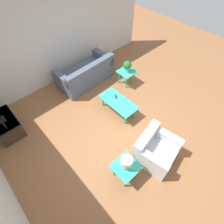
% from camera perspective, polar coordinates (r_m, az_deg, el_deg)
% --- Properties ---
extents(ground_plane, '(14.00, 14.00, 0.00)m').
position_cam_1_polar(ground_plane, '(5.01, 3.00, -4.80)').
color(ground_plane, '#8E5B38').
extents(wall_right, '(0.12, 7.20, 2.70)m').
position_cam_1_polar(wall_right, '(6.06, -18.69, 21.06)').
color(wall_right, silver).
rests_on(wall_right, ground_plane).
extents(sofa, '(1.02, 1.95, 0.85)m').
position_cam_1_polar(sofa, '(6.17, -8.42, 12.09)').
color(sofa, '#4C566B').
rests_on(sofa, ground_plane).
extents(armchair, '(0.99, 1.03, 0.80)m').
position_cam_1_polar(armchair, '(4.40, 13.74, -12.01)').
color(armchair, silver).
rests_on(armchair, ground_plane).
extents(coffee_table, '(1.15, 0.55, 0.40)m').
position_cam_1_polar(coffee_table, '(5.09, 2.02, 3.01)').
color(coffee_table, '#2DB79E').
rests_on(coffee_table, ground_plane).
extents(side_table_plant, '(0.53, 0.53, 0.49)m').
position_cam_1_polar(side_table_plant, '(6.01, 4.81, 12.52)').
color(side_table_plant, '#2DB79E').
rests_on(side_table_plant, ground_plane).
extents(side_table_lamp, '(0.53, 0.53, 0.49)m').
position_cam_1_polar(side_table_lamp, '(4.00, 4.42, -17.79)').
color(side_table_lamp, '#2DB79E').
rests_on(side_table_lamp, ground_plane).
extents(tv_stand_chest, '(0.95, 0.60, 0.51)m').
position_cam_1_polar(tv_stand_chest, '(5.50, -31.29, -3.65)').
color(tv_stand_chest, '#38281E').
rests_on(tv_stand_chest, ground_plane).
extents(potted_plant, '(0.27, 0.27, 0.39)m').
position_cam_1_polar(potted_plant, '(5.83, 5.01, 14.86)').
color(potted_plant, '#B2ADA3').
rests_on(potted_plant, side_table_plant).
extents(table_lamp, '(0.25, 0.25, 0.37)m').
position_cam_1_polar(table_lamp, '(3.71, 4.72, -16.05)').
color(table_lamp, '#997F4C').
rests_on(table_lamp, side_table_lamp).
extents(remote_control, '(0.16, 0.12, 0.02)m').
position_cam_1_polar(remote_control, '(5.19, 1.28, 5.08)').
color(remote_control, black).
rests_on(remote_control, coffee_table).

